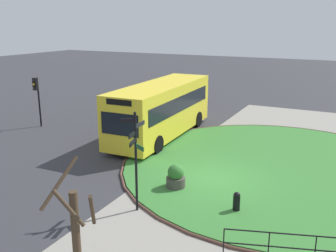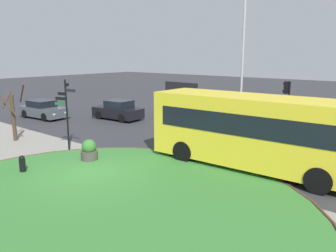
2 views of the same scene
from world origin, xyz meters
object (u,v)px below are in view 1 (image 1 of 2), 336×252
(street_tree_bare, at_px, (76,230))
(bus_yellow, at_px, (161,109))
(planter_near_signpost, at_px, (176,178))
(car_trailing, at_px, (169,96))
(traffic_light_near, at_px, (37,91))
(bollard_foreground, at_px, (236,202))
(signpost_directional, at_px, (136,153))

(street_tree_bare, bearing_deg, bus_yellow, 18.50)
(planter_near_signpost, bearing_deg, car_trailing, 27.43)
(traffic_light_near, distance_m, street_tree_bare, 16.63)
(street_tree_bare, bearing_deg, traffic_light_near, 48.25)
(traffic_light_near, xyz_separation_m, planter_near_signpost, (-4.61, -12.09, -1.89))
(traffic_light_near, bearing_deg, street_tree_bare, 41.44)
(traffic_light_near, bearing_deg, planter_near_signpost, 62.30)
(car_trailing, bearing_deg, bollard_foreground, -150.65)
(bus_yellow, distance_m, car_trailing, 9.31)
(car_trailing, relative_size, planter_near_signpost, 4.05)
(bus_yellow, xyz_separation_m, planter_near_signpost, (-6.34, -3.98, -1.22))
(signpost_directional, height_order, car_trailing, signpost_directional)
(car_trailing, bearing_deg, traffic_light_near, 152.11)
(bus_yellow, relative_size, planter_near_signpost, 8.79)
(car_trailing, distance_m, street_tree_bare, 22.73)
(signpost_directional, relative_size, traffic_light_near, 1.14)
(traffic_light_near, height_order, planter_near_signpost, traffic_light_near)
(bollard_foreground, bearing_deg, car_trailing, 33.88)
(bollard_foreground, distance_m, traffic_light_near, 15.99)
(car_trailing, relative_size, street_tree_bare, 1.30)
(bus_yellow, height_order, traffic_light_near, traffic_light_near)
(bus_yellow, relative_size, car_trailing, 2.17)
(bus_yellow, height_order, street_tree_bare, street_tree_bare)
(signpost_directional, height_order, street_tree_bare, signpost_directional)
(bollard_foreground, xyz_separation_m, bus_yellow, (7.17, 6.79, 1.30))
(signpost_directional, distance_m, bus_yellow, 9.38)
(signpost_directional, height_order, bus_yellow, signpost_directional)
(signpost_directional, bearing_deg, bus_yellow, 22.16)
(bollard_foreground, distance_m, car_trailing, 18.84)
(bus_yellow, bearing_deg, planter_near_signpost, 30.35)
(bus_yellow, xyz_separation_m, traffic_light_near, (-1.73, 8.12, 0.68))
(planter_near_signpost, bearing_deg, bollard_foreground, -106.32)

